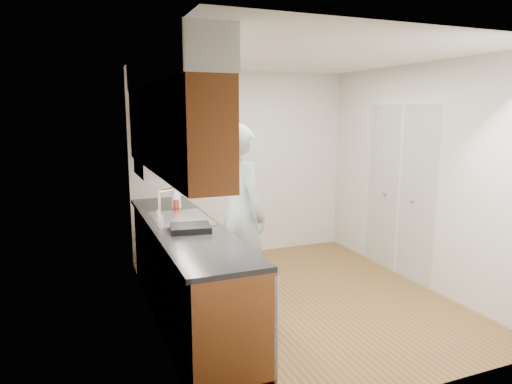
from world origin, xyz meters
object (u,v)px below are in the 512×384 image
Objects in this scene: person at (240,203)px; dish_rack at (191,228)px; soap_bottle_a at (176,196)px; soda_can at (176,205)px; soap_bottle_b at (176,198)px.

person reaches higher than dish_rack.
soap_bottle_a is 2.48× the size of soda_can.
person is 0.79m from soap_bottle_b.
soda_can is at bearing 94.78° from dish_rack.
person is at bearing -39.64° from soap_bottle_a.
soap_bottle_a is at bearing 79.98° from soda_can.
person is 6.11× the size of dish_rack.
soap_bottle_b reaches higher than soda_can.
soap_bottle_a is 0.09m from soda_can.
soap_bottle_b is 0.18m from soda_can.
soap_bottle_b is 0.54× the size of dish_rack.
soap_bottle_a reaches higher than soda_can.
person is 0.71m from soda_can.
person reaches higher than soap_bottle_a.
dish_rack is (-0.07, -0.89, -0.03)m from soda_can.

